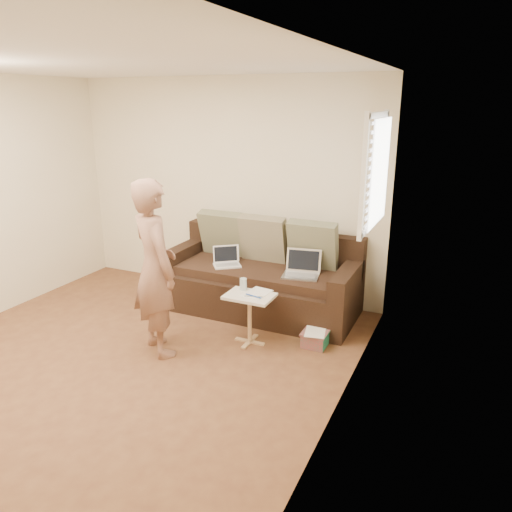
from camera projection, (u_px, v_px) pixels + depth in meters
name	position (u px, v px, depth m)	size (l,w,h in m)	color
floor	(111.00, 370.00, 4.43)	(4.50, 4.50, 0.00)	#563220
ceiling	(80.00, 61.00, 3.64)	(4.50, 4.50, 0.00)	white
wall_back	(225.00, 188.00, 5.99)	(4.00, 4.00, 0.00)	beige
wall_right	(333.00, 262.00, 3.24)	(4.50, 4.50, 0.00)	beige
window_blinds	(376.00, 172.00, 4.45)	(0.12, 0.88, 1.08)	white
sofa	(260.00, 275.00, 5.57)	(2.20, 0.95, 0.85)	black
pillow_left	(223.00, 234.00, 5.91)	(0.55, 0.14, 0.55)	#62674C
pillow_mid	(264.00, 239.00, 5.68)	(0.55, 0.14, 0.55)	#6F6E4F
pillow_right	(313.00, 245.00, 5.43)	(0.55, 0.14, 0.55)	#62674C
laptop_silver	(300.00, 277.00, 5.25)	(0.38, 0.27, 0.25)	#B7BABC
laptop_white	(227.00, 266.00, 5.59)	(0.30, 0.22, 0.22)	white
person	(155.00, 268.00, 4.53)	(0.61, 0.42, 1.68)	brown
side_table	(250.00, 319.00, 4.85)	(0.47, 0.33, 0.51)	silver
drinking_glass	(243.00, 284.00, 4.89)	(0.07, 0.07, 0.12)	silver
scissors	(254.00, 296.00, 4.72)	(0.18, 0.10, 0.02)	silver
paper_on_table	(257.00, 293.00, 4.82)	(0.21, 0.30, 0.00)	white
striped_box	(315.00, 339.00, 4.84)	(0.25, 0.25, 0.16)	red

